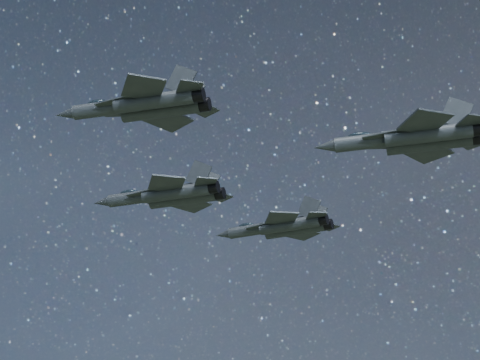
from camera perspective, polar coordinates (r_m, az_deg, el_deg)
The scene contains 4 objects.
jet_lead at distance 93.78m, azimuth -5.53°, elevation -1.16°, with size 18.84×12.68×4.75m.
jet_left at distance 98.24m, azimuth 3.34°, elevation -3.65°, with size 17.52×12.04×4.40m.
jet_right at distance 73.85m, azimuth -7.37°, elevation 5.78°, with size 16.92×11.21×4.31m.
jet_slot at distance 71.70m, azimuth 13.34°, elevation 3.17°, with size 16.60×11.01×4.23m.
Camera 1 is at (44.97, -60.28, 116.15)m, focal length 55.00 mm.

